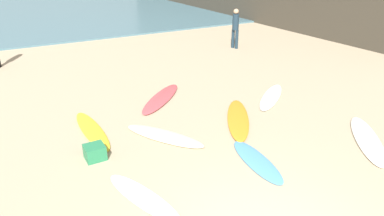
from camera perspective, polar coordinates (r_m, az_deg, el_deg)
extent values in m
ellipsoid|color=orange|center=(10.58, 6.90, -1.65)|extent=(1.78, 2.53, 0.09)
ellipsoid|color=#549CD3|center=(8.79, 9.68, -7.83)|extent=(0.68, 1.98, 0.06)
ellipsoid|color=silver|center=(10.47, 24.75, -4.30)|extent=(1.97, 2.44, 0.07)
ellipsoid|color=#D15058|center=(11.85, -4.67, 1.45)|extent=(2.14, 2.19, 0.09)
ellipsoid|color=white|center=(7.68, -7.31, -13.07)|extent=(1.16, 2.13, 0.06)
ellipsoid|color=white|center=(12.19, 11.73, 1.65)|extent=(2.02, 1.88, 0.08)
ellipsoid|color=#E6EBC3|center=(9.68, -4.15, -4.18)|extent=(1.77, 2.20, 0.09)
ellipsoid|color=yellow|center=(10.27, -14.71, -3.25)|extent=(0.67, 2.49, 0.07)
cylinder|color=#1E3342|center=(17.36, 6.15, 10.27)|extent=(0.14, 0.14, 0.82)
cylinder|color=#1E3342|center=(17.25, 6.70, 10.15)|extent=(0.14, 0.14, 0.82)
cylinder|color=#1E3342|center=(17.14, 6.54, 12.66)|extent=(0.37, 0.37, 0.69)
sphere|color=tan|center=(17.05, 6.62, 14.15)|extent=(0.22, 0.22, 0.22)
cube|color=#287F51|center=(9.01, -14.32, -6.42)|extent=(0.47, 0.45, 0.34)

